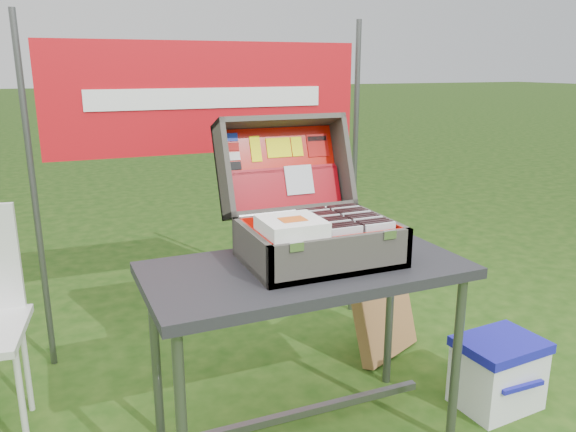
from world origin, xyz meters
name	(u,v)px	position (x,y,z in m)	size (l,w,h in m)	color
table	(305,355)	(0.08, 0.07, 0.37)	(1.19, 0.59, 0.74)	#28282C
table_top	(306,270)	(0.08, 0.07, 0.72)	(1.19, 0.59, 0.04)	#28282C
table_leg_fl	(182,428)	(-0.45, -0.16, 0.35)	(0.04, 0.04, 0.70)	#59595B
table_leg_fr	(456,362)	(0.61, -0.16, 0.35)	(0.04, 0.04, 0.70)	#59595B
table_leg_bl	(156,358)	(-0.45, 0.31, 0.35)	(0.04, 0.04, 0.70)	#59595B
table_leg_br	(389,313)	(0.61, 0.31, 0.35)	(0.04, 0.04, 0.70)	#59595B
table_brace	(305,412)	(0.08, 0.07, 0.12)	(1.04, 0.03, 0.03)	#59595B
suitcase	(313,194)	(0.14, 0.16, 0.99)	(0.56, 0.56, 0.50)	#56534B
suitcase_base_bottom	(319,258)	(0.14, 0.10, 0.75)	(0.56, 0.40, 0.02)	#56534B
suitcase_base_wall_front	(343,257)	(0.14, -0.09, 0.82)	(0.56, 0.02, 0.15)	#56534B
suitcase_base_wall_back	(299,229)	(0.14, 0.28, 0.82)	(0.56, 0.02, 0.15)	#56534B
suitcase_base_wall_left	(252,251)	(-0.12, 0.10, 0.82)	(0.02, 0.40, 0.15)	#56534B
suitcase_base_wall_right	(381,234)	(0.41, 0.10, 0.82)	(0.02, 0.40, 0.15)	#56534B
suitcase_liner_floor	(319,255)	(0.14, 0.10, 0.77)	(0.51, 0.35, 0.01)	red
suitcase_latch_left	(296,247)	(-0.04, -0.10, 0.88)	(0.05, 0.01, 0.03)	silver
suitcase_latch_right	(390,235)	(0.32, -0.10, 0.88)	(0.05, 0.01, 0.03)	silver
suitcase_hinge	(298,211)	(0.14, 0.30, 0.89)	(0.02, 0.02, 0.50)	silver
suitcase_lid_back	(280,169)	(0.14, 0.49, 1.03)	(0.56, 0.40, 0.02)	#56534B
suitcase_lid_rim_far	(279,122)	(0.14, 0.50, 1.23)	(0.56, 0.02, 0.15)	#56534B
suitcase_lid_rim_near	(291,210)	(0.14, 0.37, 0.88)	(0.56, 0.02, 0.15)	#56534B
suitcase_lid_rim_left	(223,170)	(-0.12, 0.43, 1.05)	(0.02, 0.40, 0.15)	#56534B
suitcase_lid_rim_right	(342,162)	(0.41, 0.43, 1.05)	(0.02, 0.40, 0.15)	#56534B
suitcase_lid_liner	(281,168)	(0.14, 0.48, 1.04)	(0.51, 0.35, 0.01)	red
suitcase_liner_wall_front	(341,253)	(0.14, -0.08, 0.83)	(0.51, 0.01, 0.13)	red
suitcase_liner_wall_back	(300,227)	(0.14, 0.27, 0.83)	(0.51, 0.01, 0.13)	red
suitcase_liner_wall_left	(255,248)	(-0.11, 0.10, 0.83)	(0.01, 0.35, 0.13)	red
suitcase_liner_wall_right	(378,232)	(0.40, 0.10, 0.83)	(0.01, 0.35, 0.13)	red
suitcase_lid_pocket	(285,189)	(0.14, 0.43, 0.96)	(0.49, 0.16, 0.03)	maroon
suitcase_pocket_edge	(283,170)	(0.14, 0.45, 1.03)	(0.48, 0.02, 0.02)	maroon
suitcase_pocket_cd	(299,180)	(0.20, 0.42, 0.99)	(0.12, 0.12, 0.01)	silver
lid_sticker_cc_a	(231,137)	(-0.06, 0.52, 1.17)	(0.05, 0.03, 0.00)	#1933B2
lid_sticker_cc_b	(232,147)	(-0.06, 0.51, 1.13)	(0.05, 0.03, 0.00)	#AA0C08
lid_sticker_cc_c	(234,156)	(-0.06, 0.50, 1.10)	(0.05, 0.03, 0.00)	white
lid_sticker_cc_d	(235,166)	(-0.06, 0.48, 1.06)	(0.05, 0.03, 0.00)	black
lid_card_neon_tall	(256,149)	(0.04, 0.50, 1.12)	(0.04, 0.11, 0.00)	#F5F803
lid_card_neon_main	(279,148)	(0.14, 0.50, 1.12)	(0.11, 0.08, 0.00)	#F5F803
lid_card_neon_small	(297,147)	(0.23, 0.50, 1.12)	(0.05, 0.08, 0.00)	#F5F803
lid_sticker_band	(318,145)	(0.33, 0.50, 1.12)	(0.10, 0.10, 0.00)	#AA0C08
lid_sticker_band_bar	(317,139)	(0.33, 0.51, 1.15)	(0.09, 0.02, 0.00)	black
cd_left_0	(347,247)	(0.18, -0.06, 0.84)	(0.12, 0.01, 0.14)	silver
cd_left_1	(344,245)	(0.18, -0.03, 0.84)	(0.12, 0.01, 0.14)	black
cd_left_2	(341,243)	(0.18, -0.01, 0.84)	(0.12, 0.01, 0.14)	black
cd_left_3	(338,241)	(0.18, 0.01, 0.84)	(0.12, 0.01, 0.14)	black
cd_left_4	(335,240)	(0.18, 0.03, 0.84)	(0.12, 0.01, 0.14)	silver
cd_left_5	(333,238)	(0.18, 0.05, 0.84)	(0.12, 0.01, 0.14)	black
cd_left_6	(330,237)	(0.18, 0.08, 0.84)	(0.12, 0.01, 0.14)	black
cd_left_7	(327,235)	(0.18, 0.10, 0.84)	(0.12, 0.01, 0.14)	black
cd_left_8	(325,233)	(0.18, 0.12, 0.84)	(0.12, 0.01, 0.14)	silver
cd_left_9	(322,232)	(0.18, 0.14, 0.84)	(0.12, 0.01, 0.14)	black
cd_left_10	(320,230)	(0.18, 0.16, 0.84)	(0.12, 0.01, 0.14)	black
cd_left_11	(317,229)	(0.18, 0.19, 0.84)	(0.12, 0.01, 0.14)	black
cd_left_12	(315,227)	(0.18, 0.21, 0.84)	(0.12, 0.01, 0.14)	silver
cd_left_13	(313,226)	(0.18, 0.23, 0.84)	(0.12, 0.01, 0.14)	black
cd_left_14	(310,225)	(0.18, 0.25, 0.84)	(0.12, 0.01, 0.14)	black
cd_right_0	(380,242)	(0.31, -0.06, 0.84)	(0.12, 0.01, 0.14)	silver
cd_right_1	(376,241)	(0.31, -0.03, 0.84)	(0.12, 0.01, 0.14)	black
cd_right_2	(373,239)	(0.31, -0.01, 0.84)	(0.12, 0.01, 0.14)	black
cd_right_3	(370,237)	(0.31, 0.01, 0.84)	(0.12, 0.01, 0.14)	black
cd_right_4	(367,236)	(0.31, 0.03, 0.84)	(0.12, 0.01, 0.14)	silver
cd_right_5	(364,234)	(0.31, 0.05, 0.84)	(0.12, 0.01, 0.14)	black
cd_right_6	(361,233)	(0.31, 0.08, 0.84)	(0.12, 0.01, 0.14)	black
cd_right_7	(359,231)	(0.31, 0.10, 0.84)	(0.12, 0.01, 0.14)	black
cd_right_8	(356,230)	(0.31, 0.12, 0.84)	(0.12, 0.01, 0.14)	silver
cd_right_9	(353,228)	(0.31, 0.14, 0.84)	(0.12, 0.01, 0.14)	black
cd_right_10	(350,227)	(0.31, 0.16, 0.84)	(0.12, 0.01, 0.14)	black
cd_right_11	(348,225)	(0.31, 0.19, 0.84)	(0.12, 0.01, 0.14)	black
cd_right_12	(345,224)	(0.31, 0.21, 0.84)	(0.12, 0.01, 0.14)	silver
cd_right_13	(343,223)	(0.31, 0.23, 0.84)	(0.12, 0.01, 0.14)	black
cd_right_14	(340,221)	(0.31, 0.25, 0.84)	(0.12, 0.01, 0.14)	black
songbook_0	(292,232)	(0.00, 0.02, 0.89)	(0.21, 0.21, 0.01)	white
songbook_1	(292,231)	(0.00, 0.02, 0.90)	(0.21, 0.21, 0.01)	white
songbook_2	(292,229)	(0.00, 0.02, 0.90)	(0.21, 0.21, 0.01)	white
songbook_3	(292,228)	(0.00, 0.02, 0.91)	(0.21, 0.21, 0.01)	white
songbook_4	(292,226)	(0.00, 0.02, 0.91)	(0.21, 0.21, 0.01)	white
songbook_5	(292,225)	(0.00, 0.02, 0.92)	(0.21, 0.21, 0.01)	white
songbook_6	(292,224)	(0.00, 0.02, 0.92)	(0.21, 0.21, 0.01)	white
songbook_7	(292,222)	(0.00, 0.02, 0.93)	(0.21, 0.21, 0.01)	white
songbook_8	(292,221)	(0.00, 0.02, 0.93)	(0.21, 0.21, 0.01)	white
songbook_9	(292,220)	(0.00, 0.02, 0.94)	(0.21, 0.21, 0.01)	white
songbook_graphic	(293,219)	(0.00, 0.01, 0.94)	(0.09, 0.07, 0.00)	#D85919
cooler	(498,373)	(0.96, -0.04, 0.16)	(0.36, 0.27, 0.32)	white
cooler_body	(497,377)	(0.96, -0.04, 0.14)	(0.34, 0.26, 0.27)	white
cooler_lid	(501,344)	(0.96, -0.04, 0.29)	(0.36, 0.27, 0.04)	#1817A2
cooler_handle	(523,387)	(0.96, -0.18, 0.17)	(0.21, 0.02, 0.02)	#1817A2
chair_leg_fr	(22,406)	(-0.94, 0.35, 0.24)	(0.02, 0.02, 0.48)	silver
chair_leg_br	(26,361)	(-0.94, 0.71, 0.24)	(0.02, 0.02, 0.48)	silver
chair_upright_right	(12,257)	(-0.94, 0.73, 0.70)	(0.02, 0.02, 0.44)	silver
cardboard_box	(384,314)	(0.74, 0.56, 0.22)	(0.41, 0.07, 0.43)	#9C6D3B
banner_post_left	(35,200)	(-0.85, 1.10, 0.85)	(0.03, 0.03, 1.70)	#59595B
banner_post_right	(354,174)	(0.85, 1.10, 0.85)	(0.03, 0.03, 1.70)	#59595B
banner	(209,98)	(0.00, 1.09, 1.30)	(1.60, 0.01, 0.55)	#B40C14
banner_text	(210,98)	(0.00, 1.08, 1.30)	(1.20, 0.00, 0.10)	white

